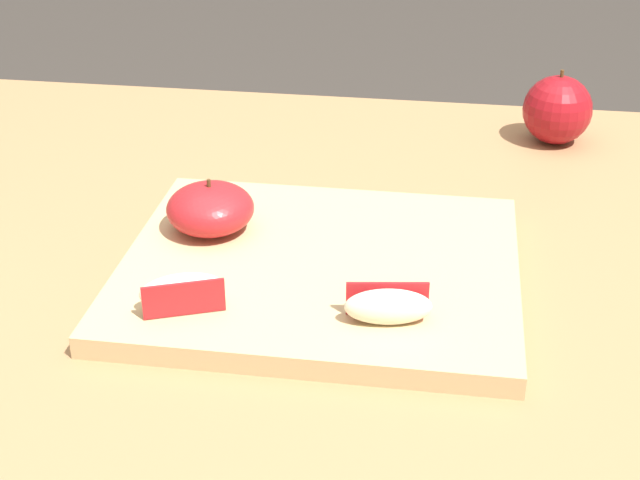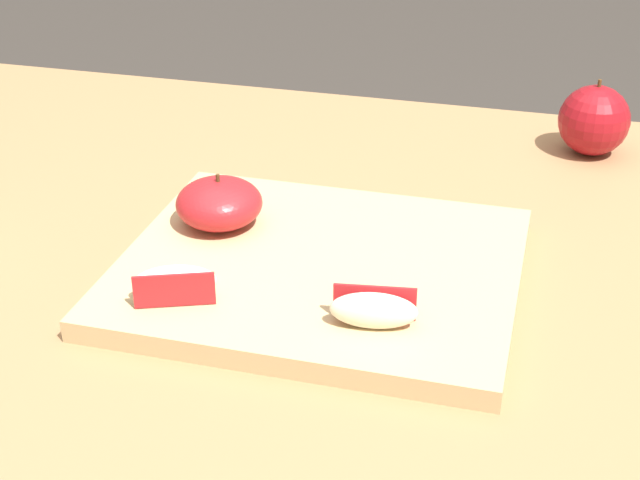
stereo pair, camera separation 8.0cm
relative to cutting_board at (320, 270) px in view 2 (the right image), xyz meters
The scene contains 6 objects.
dining_table 0.12m from the cutting_board, 19.16° to the left, with size 1.45×0.89×0.77m.
cutting_board is the anchor object (origin of this frame).
apple_half_skin_up 0.12m from the cutting_board, 159.29° to the left, with size 0.08×0.08×0.05m.
apple_wedge_left 0.11m from the cutting_board, 52.98° to the right, with size 0.07×0.03×0.03m.
apple_wedge_middle 0.14m from the cutting_board, 136.56° to the right, with size 0.07×0.05×0.03m.
whole_apple_red_delicious 0.42m from the cutting_board, 57.34° to the left, with size 0.08×0.08×0.09m.
Camera 2 is at (0.12, -0.70, 1.19)m, focal length 52.24 mm.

